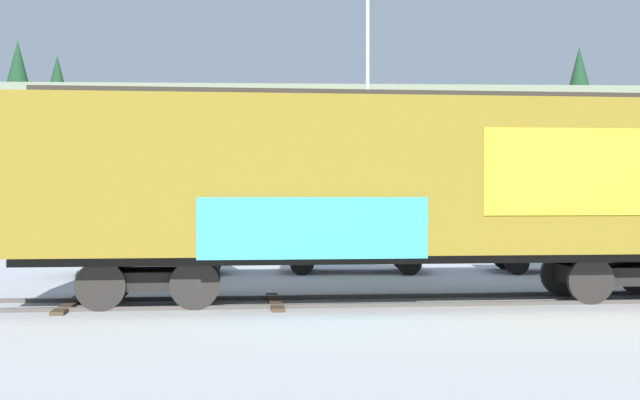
{
  "coord_description": "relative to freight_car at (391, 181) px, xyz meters",
  "views": [
    {
      "loc": [
        -1.68,
        -16.91,
        2.15
      ],
      "look_at": [
        -0.79,
        2.69,
        2.0
      ],
      "focal_mm": 48.47,
      "sensor_mm": 36.0,
      "label": 1
    }
  ],
  "objects": [
    {
      "name": "parked_car_black",
      "position": [
        -5.64,
        6.16,
        -1.52
      ],
      "size": [
        4.43,
        2.68,
        1.72
      ],
      "color": "black",
      "rests_on": "ground_plane"
    },
    {
      "name": "track",
      "position": [
        -1.27,
        -0.07,
        -2.35
      ],
      "size": [
        59.98,
        5.19,
        0.08
      ],
      "color": "#4C4742",
      "rests_on": "ground_plane"
    },
    {
      "name": "hillside",
      "position": [
        -0.54,
        78.9,
        3.64
      ],
      "size": [
        148.5,
        37.08,
        16.87
      ],
      "color": "slate",
      "rests_on": "ground_plane"
    },
    {
      "name": "parked_car_white",
      "position": [
        -0.21,
        6.55,
        -1.57
      ],
      "size": [
        4.23,
        2.15,
        1.63
      ],
      "color": "silver",
      "rests_on": "ground_plane"
    },
    {
      "name": "parked_car_silver",
      "position": [
        5.52,
        6.34,
        -1.57
      ],
      "size": [
        4.27,
        2.13,
        1.61
      ],
      "color": "#B7BABF",
      "rests_on": "ground_plane"
    },
    {
      "name": "flagpole",
      "position": [
        0.89,
        11.83,
        3.22
      ],
      "size": [
        1.28,
        0.35,
        9.45
      ],
      "color": "silver",
      "rests_on": "ground_plane"
    },
    {
      "name": "freight_car",
      "position": [
        0.0,
        0.0,
        0.0
      ],
      "size": [
        14.72,
        3.86,
        4.17
      ],
      "color": "olive",
      "rests_on": "ground_plane"
    },
    {
      "name": "ground_plane",
      "position": [
        -0.48,
        0.0,
        -2.39
      ],
      "size": [
        260.0,
        260.0,
        0.0
      ],
      "primitive_type": "plane",
      "color": "#B2B5BC"
    }
  ]
}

